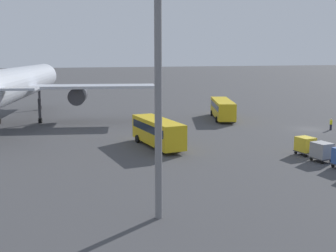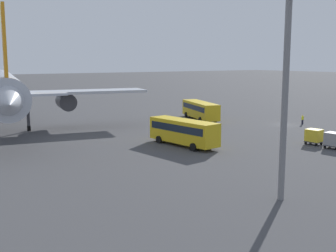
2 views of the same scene
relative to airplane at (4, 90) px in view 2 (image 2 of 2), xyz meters
The scene contains 8 objects.
ground_plane 46.92m from the airplane, 116.01° to the right, with size 600.00×600.00×0.00m, color #424244.
airplane is the anchor object (origin of this frame).
shuttle_bus_near 34.52m from the airplane, 101.90° to the right, with size 12.65×6.40×3.31m.
shuttle_bus_far 30.32m from the airplane, 146.75° to the right, with size 10.92×4.05×3.39m.
worker_person 49.83m from the airplane, 116.17° to the right, with size 0.38×0.38×1.74m.
cargo_cart_grey 48.75m from the airplane, 140.24° to the right, with size 2.20×1.93×2.06m.
cargo_cart_yellow 46.56m from the airplane, 137.71° to the right, with size 2.20×1.93×2.06m.
light_pole 48.19m from the airplane, 167.75° to the right, with size 2.80×0.70×16.80m.
Camera 2 is at (-48.43, 57.24, 11.06)m, focal length 45.00 mm.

